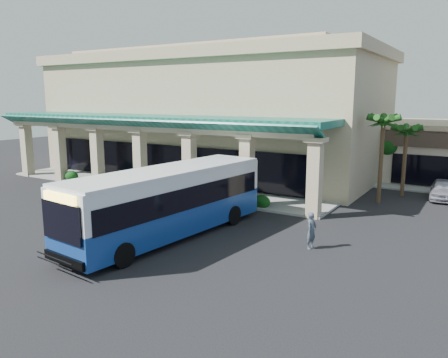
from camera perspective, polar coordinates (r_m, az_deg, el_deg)
The scene contains 10 objects.
ground at distance 24.88m, azimuth -5.85°, elevation -5.85°, with size 110.00×110.00×0.00m, color black.
main_building at distance 41.60m, azimuth -1.46°, elevation 8.74°, with size 30.80×14.80×11.35m, color tan, non-canonical shape.
arcade at distance 34.46m, azimuth -9.76°, elevation 3.50°, with size 30.00×6.20×5.70m, color #0E5749, non-canonical shape.
palm_0 at distance 30.79m, azimuth 19.87°, elevation 3.03°, with size 2.40×2.40×6.60m, color #154011, non-canonical shape.
palm_1 at distance 33.60m, azimuth 22.54°, elevation 2.75°, with size 2.40×2.40×5.80m, color #154011, non-canonical shape.
palm_2 at distance 45.08m, azimuth -24.14°, elevation 4.69°, with size 2.40×2.40×6.20m, color #154011, non-canonical shape.
broadleaf_tree at distance 38.89m, azimuth 20.74°, elevation 3.10°, with size 2.60×2.60×4.81m, color #0C380D, non-canonical shape.
transit_bus at distance 22.24m, azimuth -7.18°, elevation -3.16°, with size 2.94×12.64×3.53m, color navy, non-canonical shape.
pedestrian at distance 21.01m, azimuth 11.37°, elevation -6.62°, with size 0.64×0.42×1.76m, color #424D5B.
car_silver at distance 34.10m, azimuth 26.71°, elevation -1.22°, with size 1.67×4.15×1.41m, color #A3A3B1.
Camera 1 is at (14.49, -18.97, 7.02)m, focal length 35.00 mm.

